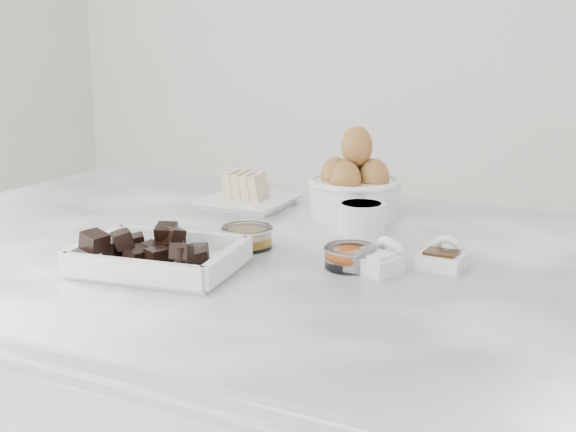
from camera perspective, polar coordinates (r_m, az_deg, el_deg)
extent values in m
cube|color=white|center=(1.12, -1.61, -3.20)|extent=(1.20, 0.80, 0.04)
cube|color=white|center=(1.03, -9.16, -3.50)|extent=(0.21, 0.17, 0.01)
cube|color=white|center=(1.36, -2.85, 0.90)|extent=(0.13, 0.13, 0.01)
cube|color=white|center=(1.35, -2.85, 1.19)|extent=(0.14, 0.14, 0.00)
cylinder|color=white|center=(1.19, 5.23, -0.11)|extent=(0.07, 0.07, 0.04)
cylinder|color=white|center=(1.19, 5.25, 0.68)|extent=(0.06, 0.06, 0.01)
cylinder|color=white|center=(1.29, 4.73, 1.27)|extent=(0.15, 0.15, 0.06)
torus|color=white|center=(1.28, 4.76, 2.43)|extent=(0.15, 0.15, 0.01)
ellipsoid|color=#925E2F|center=(1.28, 6.11, 2.64)|extent=(0.05, 0.05, 0.06)
ellipsoid|color=#925E2F|center=(1.29, 3.46, 2.82)|extent=(0.05, 0.05, 0.06)
ellipsoid|color=#925E2F|center=(1.31, 5.41, 2.94)|extent=(0.05, 0.05, 0.06)
ellipsoid|color=#925E2F|center=(1.26, 4.01, 2.51)|extent=(0.05, 0.05, 0.06)
ellipsoid|color=#925E2F|center=(1.27, 4.91, 4.95)|extent=(0.05, 0.05, 0.06)
cylinder|color=white|center=(1.11, -2.92, -1.56)|extent=(0.07, 0.07, 0.03)
torus|color=white|center=(1.10, -2.93, -0.89)|extent=(0.07, 0.07, 0.01)
cylinder|color=#CA880E|center=(1.11, -2.92, -1.80)|extent=(0.05, 0.05, 0.01)
cylinder|color=white|center=(1.02, 4.43, -2.98)|extent=(0.06, 0.06, 0.03)
torus|color=white|center=(1.02, 4.44, -2.31)|extent=(0.07, 0.07, 0.01)
ellipsoid|color=#FF5D07|center=(1.02, 4.43, -2.93)|extent=(0.04, 0.04, 0.02)
cube|color=white|center=(1.03, 10.84, -3.20)|extent=(0.06, 0.05, 0.02)
cube|color=black|center=(1.03, 10.87, -2.56)|extent=(0.04, 0.03, 0.00)
torus|color=white|center=(1.06, 11.34, -2.17)|extent=(0.04, 0.03, 0.04)
cube|color=white|center=(1.01, 6.21, -3.39)|extent=(0.07, 0.07, 0.02)
cube|color=white|center=(1.01, 6.23, -2.70)|extent=(0.05, 0.05, 0.00)
torus|color=white|center=(1.03, 7.36, -2.37)|extent=(0.05, 0.05, 0.04)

